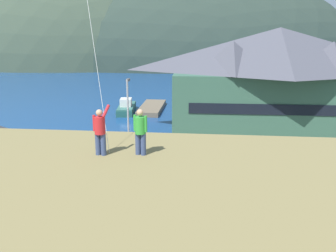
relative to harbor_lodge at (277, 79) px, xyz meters
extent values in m
plane|color=#66604C|center=(-12.21, -22.18, -6.46)|extent=(600.00, 600.00, 0.00)
cube|color=gray|center=(-12.21, -17.18, -6.41)|extent=(40.00, 20.00, 0.10)
cube|color=navy|center=(-12.21, 37.82, -6.44)|extent=(360.00, 84.00, 0.03)
ellipsoid|color=#42513D|center=(-61.25, 89.45, -6.46)|extent=(105.79, 66.73, 79.53)
ellipsoid|color=#2D3D33|center=(-23.33, 95.10, -6.46)|extent=(137.42, 74.30, 67.51)
cube|color=#38604C|center=(0.00, 0.13, -2.82)|extent=(23.23, 11.08, 7.27)
cube|color=black|center=(0.08, -5.27, -2.46)|extent=(19.61, 0.38, 1.10)
pyramid|color=#4C4C56|center=(0.00, 0.13, 3.22)|extent=(24.63, 12.17, 4.83)
pyramid|color=#4C4C56|center=(-5.16, -1.82, 2.52)|extent=(5.99, 5.99, 3.38)
pyramid|color=#4C4C56|center=(5.22, -1.67, 2.52)|extent=(5.99, 5.99, 3.38)
cube|color=#70604C|center=(-16.09, 11.53, -6.11)|extent=(3.20, 10.06, 0.70)
cube|color=#23564C|center=(-19.56, 9.63, -6.01)|extent=(3.02, 7.26, 0.90)
cube|color=#33665B|center=(-19.56, 9.63, -5.48)|extent=(2.93, 7.04, 0.16)
cube|color=silver|center=(-19.50, 9.10, -4.85)|extent=(1.80, 2.28, 1.10)
cube|color=navy|center=(-15.91, -14.64, -5.64)|extent=(4.28, 1.99, 0.80)
cube|color=navy|center=(-15.76, -14.64, -4.89)|extent=(2.17, 1.70, 0.70)
cube|color=black|center=(-15.76, -14.64, -4.92)|extent=(2.22, 1.73, 0.32)
cylinder|color=black|center=(-17.23, -13.66, -6.04)|extent=(0.65, 0.25, 0.64)
cylinder|color=black|center=(-17.31, -15.49, -6.04)|extent=(0.65, 0.25, 0.64)
cylinder|color=black|center=(-14.50, -13.78, -6.04)|extent=(0.65, 0.25, 0.64)
cylinder|color=black|center=(-14.58, -15.62, -6.04)|extent=(0.65, 0.25, 0.64)
cube|color=#B28923|center=(-19.14, -22.11, -5.64)|extent=(4.22, 1.84, 0.80)
cube|color=olive|center=(-19.29, -22.11, -4.89)|extent=(2.11, 1.62, 0.70)
cube|color=black|center=(-19.29, -22.11, -4.92)|extent=(2.16, 1.65, 0.32)
cylinder|color=black|center=(-17.77, -23.01, -6.04)|extent=(0.64, 0.23, 0.64)
cylinder|color=black|center=(-17.78, -21.18, -6.04)|extent=(0.64, 0.23, 0.64)
cylinder|color=black|center=(-20.50, -23.04, -6.04)|extent=(0.64, 0.23, 0.64)
cylinder|color=black|center=(-20.51, -21.20, -6.04)|extent=(0.64, 0.23, 0.64)
cube|color=#B28923|center=(-10.97, -16.37, -5.64)|extent=(4.29, 2.02, 0.80)
cube|color=olive|center=(-11.12, -16.37, -4.89)|extent=(2.18, 1.71, 0.70)
cube|color=black|center=(-11.12, -16.37, -4.92)|extent=(2.23, 1.74, 0.32)
cylinder|color=black|center=(-9.56, -17.21, -6.04)|extent=(0.65, 0.25, 0.64)
cylinder|color=black|center=(-9.65, -15.38, -6.04)|extent=(0.65, 0.25, 0.64)
cylinder|color=black|center=(-12.28, -17.36, -6.04)|extent=(0.65, 0.25, 0.64)
cylinder|color=black|center=(-12.38, -15.52, -6.04)|extent=(0.65, 0.25, 0.64)
cube|color=#B28923|center=(-10.16, -21.16, -5.64)|extent=(4.25, 1.92, 0.80)
cube|color=olive|center=(-10.01, -21.17, -4.89)|extent=(2.15, 1.66, 0.70)
cube|color=black|center=(-10.01, -21.17, -4.92)|extent=(2.19, 1.69, 0.32)
cylinder|color=black|center=(-11.50, -20.21, -6.04)|extent=(0.65, 0.24, 0.64)
cylinder|color=black|center=(-11.55, -22.04, -6.04)|extent=(0.65, 0.24, 0.64)
cylinder|color=black|center=(-8.77, -20.29, -6.04)|extent=(0.65, 0.24, 0.64)
cylinder|color=black|center=(-8.83, -22.12, -6.04)|extent=(0.65, 0.24, 0.64)
cylinder|color=black|center=(-0.54, -23.04, -6.04)|extent=(0.64, 0.23, 0.64)
cylinder|color=black|center=(-0.51, -21.21, -6.04)|extent=(0.64, 0.23, 0.64)
cube|color=slate|center=(-5.32, -16.09, -5.64)|extent=(4.35, 2.17, 0.80)
cube|color=#5B5B5F|center=(-5.17, -16.07, -4.89)|extent=(2.24, 1.78, 0.70)
cube|color=black|center=(-5.17, -16.07, -4.92)|extent=(2.28, 1.82, 0.32)
cylinder|color=black|center=(-6.76, -15.30, -6.04)|extent=(0.66, 0.28, 0.64)
cylinder|color=black|center=(-6.60, -17.13, -6.04)|extent=(0.66, 0.28, 0.64)
cylinder|color=black|center=(-4.05, -15.05, -6.04)|extent=(0.66, 0.28, 0.64)
cylinder|color=black|center=(-3.88, -16.88, -6.04)|extent=(0.66, 0.28, 0.64)
cylinder|color=#ADADB2|center=(-14.76, -11.68, -2.54)|extent=(0.16, 0.16, 7.63)
cube|color=#4C4C51|center=(-14.76, -11.33, 1.17)|extent=(0.24, 0.70, 0.20)
cylinder|color=#384770|center=(-11.91, -30.33, 1.34)|extent=(0.20, 0.20, 0.82)
cylinder|color=#384770|center=(-11.69, -30.37, 1.34)|extent=(0.20, 0.20, 0.82)
cylinder|color=red|center=(-11.80, -30.35, 2.07)|extent=(0.40, 0.40, 0.64)
sphere|color=tan|center=(-11.80, -30.35, 2.55)|extent=(0.24, 0.24, 0.24)
cylinder|color=red|center=(-11.59, -30.21, 2.57)|extent=(0.21, 0.57, 0.43)
cylinder|color=red|center=(-12.01, -30.31, 2.14)|extent=(0.11, 0.11, 0.60)
cylinder|color=#384770|center=(-10.43, -30.13, 1.34)|extent=(0.20, 0.20, 0.82)
cylinder|color=#384770|center=(-10.22, -30.19, 1.34)|extent=(0.20, 0.20, 0.82)
cylinder|color=green|center=(-10.32, -30.16, 2.07)|extent=(0.40, 0.40, 0.64)
sphere|color=tan|center=(-10.32, -30.16, 2.55)|extent=(0.24, 0.24, 0.24)
cylinder|color=green|center=(-10.54, -30.10, 2.14)|extent=(0.11, 0.11, 0.60)
cylinder|color=green|center=(-10.11, -30.22, 2.14)|extent=(0.11, 0.11, 0.60)
camera|label=1|loc=(-7.94, -43.31, 5.51)|focal=40.05mm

